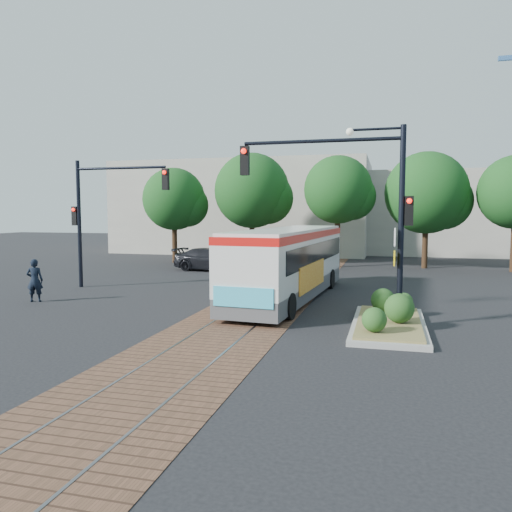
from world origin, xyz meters
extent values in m
plane|color=black|center=(0.00, 0.00, 0.00)|extent=(120.00, 120.00, 0.00)
cube|color=brown|center=(0.00, 4.00, 0.01)|extent=(3.60, 40.00, 0.01)
cube|color=slate|center=(-0.75, 4.00, 0.01)|extent=(0.06, 40.00, 0.01)
cube|color=slate|center=(0.75, 4.00, 0.01)|extent=(0.06, 40.00, 0.01)
cylinder|color=#382314|center=(-10.00, 16.00, 1.43)|extent=(0.36, 0.36, 2.86)
sphere|color=#133B13|center=(-10.00, 16.00, 4.51)|extent=(4.40, 4.40, 4.40)
cylinder|color=#382314|center=(-4.50, 16.80, 1.56)|extent=(0.36, 0.36, 3.12)
sphere|color=#133B13|center=(-4.50, 16.80, 5.07)|extent=(5.20, 5.20, 5.20)
cylinder|color=#382314|center=(1.50, 16.00, 1.69)|extent=(0.36, 0.36, 3.39)
sphere|color=#133B13|center=(1.50, 16.00, 5.04)|extent=(4.40, 4.40, 4.40)
cylinder|color=#382314|center=(7.00, 16.80, 1.43)|extent=(0.36, 0.36, 2.86)
sphere|color=#133B13|center=(7.00, 16.80, 4.81)|extent=(5.20, 5.20, 5.20)
cube|color=#ADA899|center=(-8.00, 28.00, 4.00)|extent=(22.00, 12.00, 8.00)
cube|color=#ADA899|center=(12.00, 30.00, 3.50)|extent=(18.00, 10.00, 7.00)
cube|color=#464648|center=(0.82, 3.28, 0.50)|extent=(3.05, 10.97, 0.63)
cube|color=silver|center=(0.82, 3.28, 1.67)|extent=(3.07, 10.97, 1.71)
cube|color=black|center=(0.84, 3.55, 1.94)|extent=(3.04, 9.89, 0.81)
cube|color=red|center=(0.82, 3.28, 2.66)|extent=(3.11, 10.97, 0.27)
cube|color=silver|center=(0.82, 3.28, 2.84)|extent=(2.97, 10.60, 0.13)
cube|color=black|center=(0.43, -1.99, 2.03)|extent=(1.45, 0.21, 0.81)
cube|color=#35B4D6|center=(0.42, -2.14, 0.95)|extent=(1.98, 0.20, 0.63)
cube|color=orange|center=(1.92, 2.29, 1.13)|extent=(0.35, 4.05, 0.99)
cylinder|color=black|center=(-0.50, -0.52, 0.45)|extent=(0.38, 0.92, 0.90)
cylinder|color=black|center=(1.57, -0.67, 0.45)|extent=(0.38, 0.92, 0.90)
cylinder|color=black|center=(0.04, 6.77, 0.45)|extent=(0.38, 0.92, 0.90)
cylinder|color=black|center=(2.11, 6.62, 0.45)|extent=(0.38, 0.92, 0.90)
cube|color=gray|center=(4.80, -1.00, 0.07)|extent=(2.20, 5.20, 0.15)
cube|color=olive|center=(4.80, -1.00, 0.19)|extent=(1.90, 4.80, 0.08)
sphere|color=#1E4719|center=(4.40, -2.60, 0.58)|extent=(0.70, 0.70, 0.70)
sphere|color=#1E4719|center=(5.10, -1.20, 0.68)|extent=(0.90, 0.90, 0.90)
sphere|color=#1E4719|center=(4.60, 0.40, 0.63)|extent=(0.80, 0.80, 0.80)
sphere|color=#1E4719|center=(5.30, 0.90, 0.53)|extent=(0.60, 0.60, 0.60)
cylinder|color=black|center=(5.10, -0.80, 3.21)|extent=(0.18, 0.18, 6.00)
cylinder|color=black|center=(2.60, -0.80, 5.81)|extent=(5.00, 0.12, 0.12)
cube|color=black|center=(0.10, -0.80, 5.26)|extent=(0.28, 0.22, 0.95)
sphere|color=#FF190C|center=(0.10, -0.94, 5.56)|extent=(0.18, 0.18, 0.18)
cube|color=black|center=(5.32, -0.80, 3.61)|extent=(0.26, 0.20, 0.90)
sphere|color=#FF190C|center=(5.32, -0.93, 3.92)|extent=(0.16, 0.16, 0.16)
cube|color=white|center=(4.92, -0.92, 2.81)|extent=(0.04, 0.45, 0.55)
cube|color=yellow|center=(4.92, -0.92, 2.17)|extent=(0.04, 0.45, 0.45)
cylinder|color=black|center=(4.30, -0.80, 6.12)|extent=(1.60, 0.08, 0.08)
sphere|color=silver|center=(3.50, -0.80, 6.06)|extent=(0.24, 0.24, 0.24)
cylinder|color=black|center=(-9.50, 4.00, 3.00)|extent=(0.18, 0.18, 6.00)
cylinder|color=black|center=(-7.25, 4.00, 5.60)|extent=(4.50, 0.12, 0.12)
cube|color=black|center=(-5.00, 4.00, 5.05)|extent=(0.28, 0.22, 0.95)
sphere|color=#FF190C|center=(-5.00, 3.86, 5.35)|extent=(0.18, 0.18, 0.18)
cube|color=black|center=(-9.72, 4.00, 3.40)|extent=(0.26, 0.20, 0.90)
sphere|color=#FF190C|center=(-9.72, 3.87, 3.70)|extent=(0.16, 0.16, 0.16)
imported|color=black|center=(-8.90, 0.03, 0.86)|extent=(0.74, 0.62, 1.72)
imported|color=black|center=(-5.73, 11.93, 0.69)|extent=(4.96, 2.48, 1.38)
camera|label=1|loc=(4.73, -16.77, 3.57)|focal=35.00mm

